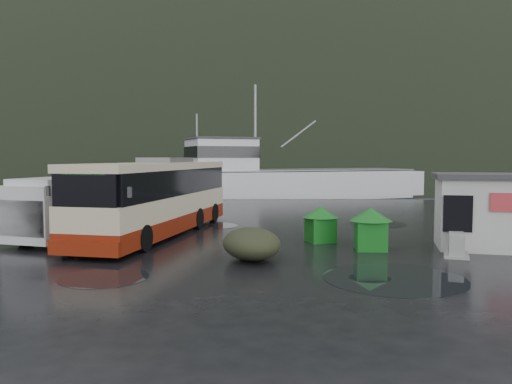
{
  "coord_description": "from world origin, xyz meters",
  "views": [
    {
      "loc": [
        0.31,
        -19.11,
        3.33
      ],
      "look_at": [
        0.74,
        4.2,
        1.7
      ],
      "focal_mm": 35.0,
      "sensor_mm": 36.0,
      "label": 1
    }
  ],
  "objects_px": {
    "waste_bin_left": "(320,242)",
    "fishing_trawler": "(288,192)",
    "jersey_barrier_b": "(488,242)",
    "dome_tent": "(251,259)",
    "jersey_barrier_a": "(456,255)",
    "waste_bin_right": "(370,250)",
    "coach_bus": "(158,234)",
    "ticket_kiosk": "(483,248)",
    "white_van": "(76,238)"
  },
  "relations": [
    {
      "from": "waste_bin_left",
      "to": "fishing_trawler",
      "type": "xyz_separation_m",
      "value": [
        1.03,
        28.3,
        0.0
      ]
    },
    {
      "from": "jersey_barrier_b",
      "to": "fishing_trawler",
      "type": "distance_m",
      "value": 29.06
    },
    {
      "from": "dome_tent",
      "to": "fishing_trawler",
      "type": "bearing_deg",
      "value": 83.18
    },
    {
      "from": "jersey_barrier_a",
      "to": "jersey_barrier_b",
      "type": "relative_size",
      "value": 0.89
    },
    {
      "from": "waste_bin_right",
      "to": "jersey_barrier_b",
      "type": "xyz_separation_m",
      "value": [
        4.99,
        1.48,
        0.0
      ]
    },
    {
      "from": "dome_tent",
      "to": "jersey_barrier_b",
      "type": "bearing_deg",
      "value": 18.09
    },
    {
      "from": "coach_bus",
      "to": "ticket_kiosk",
      "type": "distance_m",
      "value": 12.97
    },
    {
      "from": "waste_bin_left",
      "to": "ticket_kiosk",
      "type": "xyz_separation_m",
      "value": [
        5.74,
        -1.54,
        0.0
      ]
    },
    {
      "from": "waste_bin_left",
      "to": "ticket_kiosk",
      "type": "height_order",
      "value": "ticket_kiosk"
    },
    {
      "from": "white_van",
      "to": "jersey_barrier_b",
      "type": "xyz_separation_m",
      "value": [
        16.52,
        -1.37,
        0.0
      ]
    },
    {
      "from": "dome_tent",
      "to": "fishing_trawler",
      "type": "height_order",
      "value": "fishing_trawler"
    },
    {
      "from": "fishing_trawler",
      "to": "waste_bin_left",
      "type": "bearing_deg",
      "value": -111.92
    },
    {
      "from": "dome_tent",
      "to": "fishing_trawler",
      "type": "relative_size",
      "value": 0.09
    },
    {
      "from": "coach_bus",
      "to": "fishing_trawler",
      "type": "relative_size",
      "value": 0.41
    },
    {
      "from": "waste_bin_right",
      "to": "dome_tent",
      "type": "xyz_separation_m",
      "value": [
        -4.3,
        -1.56,
        0.0
      ]
    },
    {
      "from": "coach_bus",
      "to": "white_van",
      "type": "xyz_separation_m",
      "value": [
        -3.25,
        -0.9,
        0.0
      ]
    },
    {
      "from": "ticket_kiosk",
      "to": "fishing_trawler",
      "type": "xyz_separation_m",
      "value": [
        -4.71,
        29.83,
        0.0
      ]
    },
    {
      "from": "waste_bin_left",
      "to": "jersey_barrier_a",
      "type": "distance_m",
      "value": 5.06
    },
    {
      "from": "jersey_barrier_a",
      "to": "jersey_barrier_b",
      "type": "height_order",
      "value": "jersey_barrier_b"
    },
    {
      "from": "coach_bus",
      "to": "jersey_barrier_b",
      "type": "bearing_deg",
      "value": 3.58
    },
    {
      "from": "white_van",
      "to": "fishing_trawler",
      "type": "xyz_separation_m",
      "value": [
        11.0,
        27.17,
        0.0
      ]
    },
    {
      "from": "dome_tent",
      "to": "waste_bin_left",
      "type": "bearing_deg",
      "value": 50.03
    },
    {
      "from": "white_van",
      "to": "jersey_barrier_a",
      "type": "distance_m",
      "value": 14.72
    },
    {
      "from": "waste_bin_right",
      "to": "jersey_barrier_a",
      "type": "height_order",
      "value": "waste_bin_right"
    },
    {
      "from": "waste_bin_left",
      "to": "coach_bus",
      "type": "bearing_deg",
      "value": 163.18
    },
    {
      "from": "waste_bin_right",
      "to": "dome_tent",
      "type": "distance_m",
      "value": 4.57
    },
    {
      "from": "waste_bin_left",
      "to": "waste_bin_right",
      "type": "xyz_separation_m",
      "value": [
        1.55,
        -1.72,
        0.0
      ]
    },
    {
      "from": "white_van",
      "to": "ticket_kiosk",
      "type": "xyz_separation_m",
      "value": [
        15.72,
        -2.67,
        0.0
      ]
    },
    {
      "from": "jersey_barrier_a",
      "to": "fishing_trawler",
      "type": "height_order",
      "value": "fishing_trawler"
    },
    {
      "from": "coach_bus",
      "to": "ticket_kiosk",
      "type": "xyz_separation_m",
      "value": [
        12.47,
        -3.57,
        0.0
      ]
    },
    {
      "from": "coach_bus",
      "to": "ticket_kiosk",
      "type": "bearing_deg",
      "value": -2.68
    },
    {
      "from": "white_van",
      "to": "jersey_barrier_a",
      "type": "relative_size",
      "value": 3.97
    },
    {
      "from": "coach_bus",
      "to": "dome_tent",
      "type": "distance_m",
      "value": 6.64
    },
    {
      "from": "waste_bin_left",
      "to": "dome_tent",
      "type": "distance_m",
      "value": 4.27
    },
    {
      "from": "waste_bin_left",
      "to": "jersey_barrier_a",
      "type": "height_order",
      "value": "waste_bin_left"
    },
    {
      "from": "ticket_kiosk",
      "to": "white_van",
      "type": "bearing_deg",
      "value": -174.38
    },
    {
      "from": "white_van",
      "to": "ticket_kiosk",
      "type": "bearing_deg",
      "value": 8.0
    },
    {
      "from": "waste_bin_right",
      "to": "jersey_barrier_a",
      "type": "relative_size",
      "value": 0.99
    },
    {
      "from": "waste_bin_left",
      "to": "waste_bin_right",
      "type": "relative_size",
      "value": 0.92
    },
    {
      "from": "white_van",
      "to": "waste_bin_left",
      "type": "height_order",
      "value": "white_van"
    },
    {
      "from": "white_van",
      "to": "waste_bin_left",
      "type": "relative_size",
      "value": 4.36
    },
    {
      "from": "waste_bin_left",
      "to": "waste_bin_right",
      "type": "distance_m",
      "value": 2.31
    },
    {
      "from": "white_van",
      "to": "dome_tent",
      "type": "xyz_separation_m",
      "value": [
        7.23,
        -4.4,
        0.0
      ]
    },
    {
      "from": "jersey_barrier_a",
      "to": "fishing_trawler",
      "type": "xyz_separation_m",
      "value": [
        -3.18,
        31.1,
        0.0
      ]
    },
    {
      "from": "waste_bin_left",
      "to": "jersey_barrier_a",
      "type": "xyz_separation_m",
      "value": [
        4.21,
        -2.81,
        0.0
      ]
    },
    {
      "from": "jersey_barrier_b",
      "to": "waste_bin_left",
      "type": "bearing_deg",
      "value": 177.9
    },
    {
      "from": "dome_tent",
      "to": "jersey_barrier_b",
      "type": "relative_size",
      "value": 1.52
    },
    {
      "from": "waste_bin_left",
      "to": "jersey_barrier_b",
      "type": "xyz_separation_m",
      "value": [
        6.55,
        -0.24,
        0.0
      ]
    },
    {
      "from": "waste_bin_left",
      "to": "ticket_kiosk",
      "type": "bearing_deg",
      "value": -14.97
    },
    {
      "from": "waste_bin_left",
      "to": "waste_bin_right",
      "type": "bearing_deg",
      "value": -47.89
    }
  ]
}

